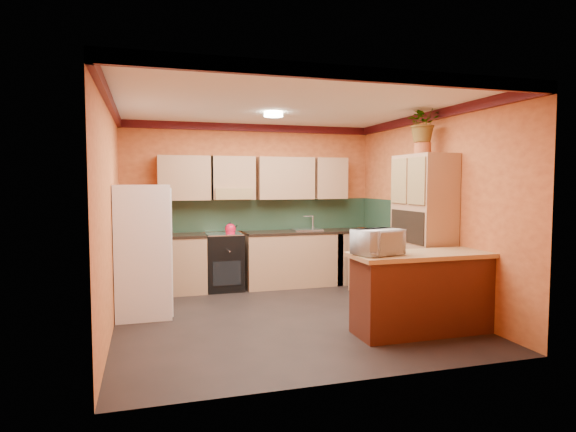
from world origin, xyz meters
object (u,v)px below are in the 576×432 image
object	(u,v)px
fridge	(143,251)
stove	(224,262)
breakfast_bar	(431,294)
pantry	(423,233)
base_cabinets_back	(262,261)
microwave	(378,242)

from	to	relation	value
fridge	stove	bearing A→B (deg)	44.82
fridge	breakfast_bar	size ratio (longest dim) A/B	0.94
fridge	breakfast_bar	bearing A→B (deg)	-27.17
stove	breakfast_bar	distance (m)	3.47
pantry	breakfast_bar	distance (m)	1.11
base_cabinets_back	pantry	xyz separation A→B (m)	(1.74, -2.03, 0.61)
fridge	breakfast_bar	distance (m)	3.61
stove	pantry	xyz separation A→B (m)	(2.36, -2.03, 0.59)
breakfast_bar	microwave	bearing A→B (deg)	180.00
base_cabinets_back	microwave	size ratio (longest dim) A/B	7.09
stove	pantry	world-z (taller)	pantry
stove	fridge	bearing A→B (deg)	-135.18
stove	breakfast_bar	world-z (taller)	stove
stove	pantry	bearing A→B (deg)	-40.61
base_cabinets_back	stove	distance (m)	0.63
stove	breakfast_bar	bearing A→B (deg)	-55.73
base_cabinets_back	microwave	bearing A→B (deg)	-77.39
fridge	microwave	size ratio (longest dim) A/B	3.30
pantry	fridge	bearing A→B (deg)	167.49
stove	fridge	distance (m)	1.79
fridge	breakfast_bar	xyz separation A→B (m)	(3.19, -1.64, -0.41)
pantry	breakfast_bar	world-z (taller)	pantry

